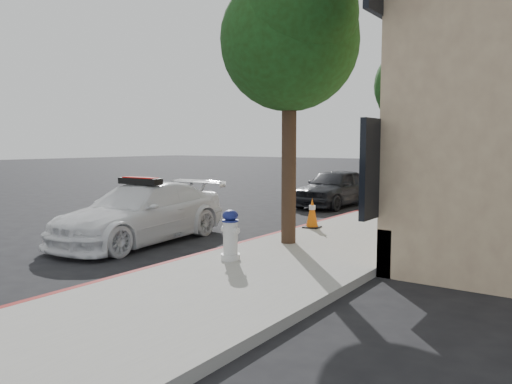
{
  "coord_description": "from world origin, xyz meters",
  "views": [
    {
      "loc": [
        8.18,
        -10.78,
        2.2
      ],
      "look_at": [
        1.12,
        -0.62,
        1.0
      ],
      "focal_mm": 35.0,
      "sensor_mm": 36.0,
      "label": 1
    }
  ],
  "objects": [
    {
      "name": "curb_strip",
      "position": [
        2.06,
        10.0,
        0.07
      ],
      "size": [
        0.12,
        50.0,
        0.15
      ],
      "primitive_type": "cube",
      "color": "maroon",
      "rests_on": "ground"
    },
    {
      "name": "sidewalk",
      "position": [
        3.6,
        10.0,
        0.07
      ],
      "size": [
        3.2,
        50.0,
        0.15
      ],
      "primitive_type": "cube",
      "color": "gray",
      "rests_on": "ground"
    },
    {
      "name": "tree_near",
      "position": [
        2.93,
        -2.01,
        4.27
      ],
      "size": [
        2.92,
        2.82,
        5.62
      ],
      "color": "black",
      "rests_on": "sidewalk"
    },
    {
      "name": "fire_hydrant",
      "position": [
        2.85,
        -3.91,
        0.59
      ],
      "size": [
        0.37,
        0.34,
        0.89
      ],
      "rotation": [
        0.0,
        0.0,
        -0.09
      ],
      "color": "silver",
      "rests_on": "sidewalk"
    },
    {
      "name": "ground",
      "position": [
        0.0,
        0.0,
        0.0
      ],
      "size": [
        120.0,
        120.0,
        0.0
      ],
      "primitive_type": "plane",
      "color": "black",
      "rests_on": "ground"
    },
    {
      "name": "traffic_cone",
      "position": [
        2.41,
        -0.07,
        0.51
      ],
      "size": [
        0.43,
        0.43,
        0.73
      ],
      "rotation": [
        0.0,
        0.0,
        0.13
      ],
      "color": "black",
      "rests_on": "sidewalk"
    },
    {
      "name": "tree_far",
      "position": [
        2.93,
        13.99,
        4.39
      ],
      "size": [
        3.1,
        3.0,
        5.81
      ],
      "color": "black",
      "rests_on": "sidewalk"
    },
    {
      "name": "parked_car_far",
      "position": [
        1.01,
        16.79,
        0.75
      ],
      "size": [
        1.82,
        4.62,
        1.5
      ],
      "primitive_type": "imported",
      "rotation": [
        0.0,
        0.0,
        -0.05
      ],
      "color": "#161536",
      "rests_on": "ground"
    },
    {
      "name": "police_car",
      "position": [
        -0.26,
        -3.16,
        0.66
      ],
      "size": [
        2.11,
        4.62,
        1.46
      ],
      "rotation": [
        0.0,
        0.0,
        0.06
      ],
      "color": "white",
      "rests_on": "ground"
    },
    {
      "name": "parked_car_mid",
      "position": [
        0.45,
        5.18,
        0.66
      ],
      "size": [
        1.65,
        3.92,
        1.32
      ],
      "primitive_type": "imported",
      "rotation": [
        0.0,
        0.0,
        -0.02
      ],
      "color": "black",
      "rests_on": "ground"
    },
    {
      "name": "tree_mid",
      "position": [
        2.93,
        5.99,
        4.16
      ],
      "size": [
        2.77,
        2.64,
        5.43
      ],
      "color": "black",
      "rests_on": "sidewalk"
    }
  ]
}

